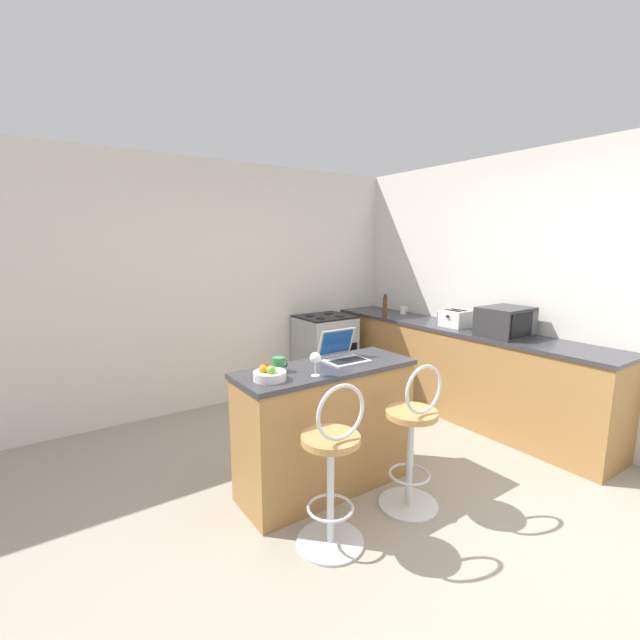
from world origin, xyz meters
The scene contains 17 objects.
ground_plane centered at (0.00, 0.00, 0.00)m, with size 20.00×20.00×0.00m, color gray.
wall_back centered at (0.00, 2.70, 1.30)m, with size 12.00×0.06×2.60m.
wall_right centered at (2.02, 0.00, 1.30)m, with size 0.06×12.00×2.60m.
breakfast_bar centered at (-0.24, 0.64, 0.46)m, with size 1.29×0.49×0.91m.
counter_right centered at (1.71, 1.08, 0.46)m, with size 0.58×3.20×0.91m.
bar_stool_near centered at (-0.56, 0.12, 0.47)m, with size 0.40×0.40×1.01m.
bar_stool_far centered at (0.09, 0.12, 0.47)m, with size 0.40×0.40×1.01m.
laptop centered at (-0.05, 0.71, 0.97)m, with size 0.30×0.27×0.22m.
microwave centered at (1.68, 0.51, 1.05)m, with size 0.46×0.37×0.27m.
toaster centered at (1.68, 1.06, 1.00)m, with size 0.24×0.26×0.17m.
stove_range centered at (0.97, 2.37, 0.46)m, with size 0.61×0.56×0.92m.
mug_green centered at (-0.57, 0.71, 0.96)m, with size 0.10×0.08×0.10m.
mug_white centered at (1.85, 1.96, 0.95)m, with size 0.09×0.08×0.09m.
wine_glass_short centered at (-0.43, 0.50, 1.03)m, with size 0.07×0.07×0.16m.
fruit_bowl centered at (-0.71, 0.59, 0.95)m, with size 0.21×0.21×0.11m.
mug_blue centered at (1.82, 1.35, 0.96)m, with size 0.11×0.09×0.09m.
pepper_mill centered at (1.50, 1.92, 1.04)m, with size 0.05×0.05×0.27m.
Camera 1 is at (-1.90, -1.70, 1.75)m, focal length 24.00 mm.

